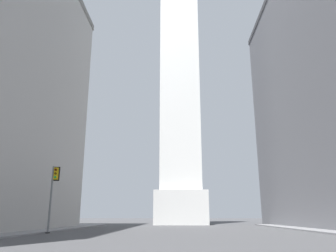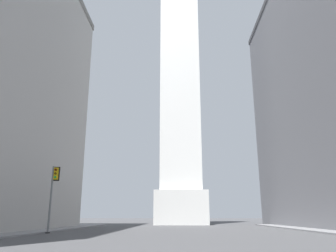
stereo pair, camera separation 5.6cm
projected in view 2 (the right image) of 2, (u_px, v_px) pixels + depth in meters
obelisk at (180, 69)px, 65.27m from camera, size 9.19×9.19×62.33m
traffic_light_mid_left at (53, 188)px, 30.18m from camera, size 0.77×0.51×6.01m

